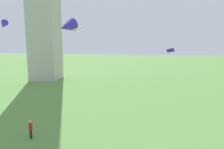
{
  "coord_description": "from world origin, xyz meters",
  "views": [
    {
      "loc": [
        3.81,
        -0.84,
        9.64
      ],
      "look_at": [
        1.07,
        20.04,
        6.1
      ],
      "focal_mm": 36.9,
      "sensor_mm": 36.0,
      "label": 1
    }
  ],
  "objects_px": {
    "person_2": "(31,128)",
    "kite_flying_3": "(77,28)",
    "kite_flying_5": "(67,26)",
    "kite_flying_2": "(4,25)",
    "kite_flying_4": "(171,50)"
  },
  "relations": [
    {
      "from": "person_2",
      "to": "kite_flying_3",
      "type": "height_order",
      "value": "kite_flying_3"
    },
    {
      "from": "kite_flying_3",
      "to": "kite_flying_5",
      "type": "height_order",
      "value": "kite_flying_5"
    },
    {
      "from": "person_2",
      "to": "kite_flying_2",
      "type": "height_order",
      "value": "kite_flying_2"
    },
    {
      "from": "person_2",
      "to": "kite_flying_5",
      "type": "height_order",
      "value": "kite_flying_5"
    },
    {
      "from": "kite_flying_3",
      "to": "person_2",
      "type": "bearing_deg",
      "value": -59.69
    },
    {
      "from": "person_2",
      "to": "kite_flying_2",
      "type": "relative_size",
      "value": 1.09
    },
    {
      "from": "kite_flying_3",
      "to": "kite_flying_5",
      "type": "distance_m",
      "value": 5.21
    },
    {
      "from": "kite_flying_2",
      "to": "kite_flying_3",
      "type": "relative_size",
      "value": 1.77
    },
    {
      "from": "kite_flying_2",
      "to": "kite_flying_3",
      "type": "xyz_separation_m",
      "value": [
        11.92,
        -9.93,
        -0.77
      ]
    },
    {
      "from": "kite_flying_4",
      "to": "kite_flying_5",
      "type": "xyz_separation_m",
      "value": [
        -9.82,
        -3.11,
        2.33
      ]
    },
    {
      "from": "kite_flying_3",
      "to": "kite_flying_5",
      "type": "relative_size",
      "value": 0.4
    },
    {
      "from": "person_2",
      "to": "kite_flying_3",
      "type": "xyz_separation_m",
      "value": [
        5.7,
        -3.12,
        9.16
      ]
    },
    {
      "from": "kite_flying_4",
      "to": "kite_flying_2",
      "type": "bearing_deg",
      "value": 98.84
    },
    {
      "from": "kite_flying_3",
      "to": "kite_flying_4",
      "type": "bearing_deg",
      "value": -164.99
    },
    {
      "from": "kite_flying_5",
      "to": "kite_flying_4",
      "type": "bearing_deg",
      "value": 42.53
    }
  ]
}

